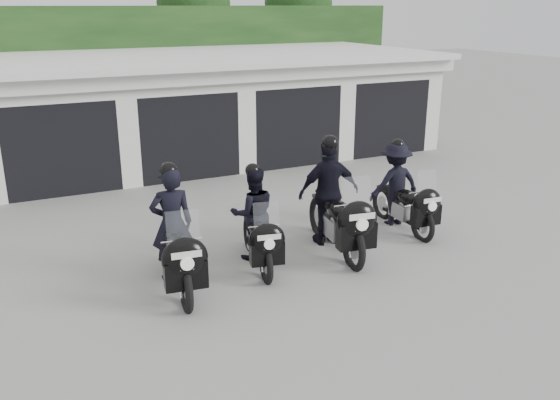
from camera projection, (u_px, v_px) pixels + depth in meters
name	position (u px, v px, depth m)	size (l,w,h in m)	color
ground	(285.00, 256.00, 10.75)	(80.00, 80.00, 0.00)	gray
garage_block	(163.00, 110.00, 17.19)	(16.40, 6.80, 2.96)	white
background_vegetation	(134.00, 51.00, 21.08)	(20.00, 3.90, 5.80)	#153613
police_bike_a	(175.00, 239.00, 9.36)	(0.89, 2.35, 2.05)	black
police_bike_b	(255.00, 221.00, 10.29)	(0.99, 2.05, 1.80)	black
police_bike_c	(333.00, 201.00, 10.87)	(1.26, 2.48, 2.16)	black
police_bike_d	(399.00, 189.00, 11.97)	(1.14, 2.13, 1.85)	black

